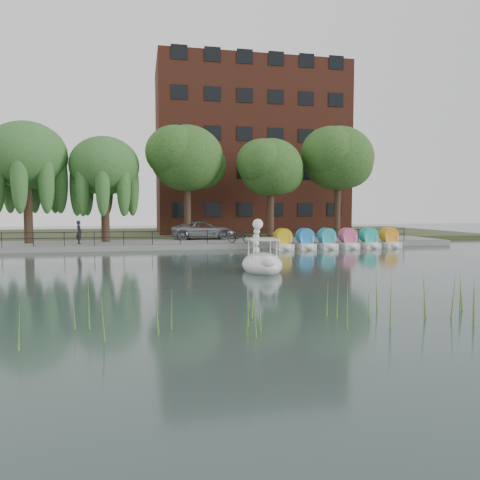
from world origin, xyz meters
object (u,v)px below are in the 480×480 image
object	(u,v)px
bicycle	(240,236)
pedestrian	(79,230)
minivan	(204,229)
swan_boat	(262,260)

from	to	relation	value
bicycle	pedestrian	world-z (taller)	pedestrian
bicycle	pedestrian	bearing A→B (deg)	110.35
minivan	bicycle	world-z (taller)	minivan
bicycle	swan_boat	bearing A→B (deg)	-160.64
bicycle	swan_boat	xyz separation A→B (m)	(-1.61, -12.90, -0.35)
bicycle	swan_boat	size ratio (longest dim) A/B	0.55
minivan	swan_boat	size ratio (longest dim) A/B	1.99
pedestrian	swan_boat	xyz separation A→B (m)	(10.10, -14.16, -0.84)
minivan	pedestrian	xyz separation A→B (m)	(-9.61, -3.45, 0.13)
bicycle	pedestrian	size ratio (longest dim) A/B	0.87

